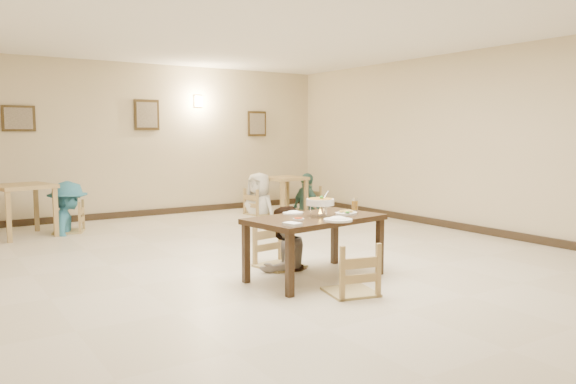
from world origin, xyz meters
TOP-DOWN VIEW (x-y plane):
  - floor at (0.00, 0.00)m, footprint 10.00×10.00m
  - ceiling at (0.00, 0.00)m, footprint 10.00×10.00m
  - wall_back at (0.00, 5.00)m, footprint 10.00×0.00m
  - wall_right at (4.00, 0.00)m, footprint 0.00×10.00m
  - baseboard_back at (0.00, 4.97)m, footprint 8.00×0.06m
  - baseboard_right at (3.97, 0.00)m, footprint 0.06×10.00m
  - picture_a at (-2.20, 4.96)m, footprint 0.55×0.04m
  - picture_b at (0.10, 4.96)m, footprint 0.50×0.04m
  - picture_c at (2.60, 4.96)m, footprint 0.45×0.04m
  - wall_sconce at (1.20, 4.96)m, footprint 0.16×0.05m
  - main_table at (0.01, -0.80)m, footprint 1.62×1.05m
  - chair_far at (-0.04, -0.13)m, footprint 0.50×0.50m
  - chair_near at (-0.03, -1.49)m, footprint 0.48×0.48m
  - main_diner at (-0.03, -0.21)m, footprint 0.87×0.76m
  - curry_warmer at (0.06, -0.83)m, footprint 0.35×0.31m
  - rice_plate_far at (-0.08, -0.49)m, footprint 0.26×0.26m
  - rice_plate_near at (0.02, -1.20)m, footprint 0.31×0.31m
  - fried_plate at (0.41, -0.86)m, footprint 0.27×0.27m
  - chili_dish at (-0.29, -0.91)m, footprint 0.12×0.12m
  - napkin_cutlery at (-0.55, -1.18)m, footprint 0.18×0.27m
  - drink_glass at (0.72, -0.64)m, footprint 0.08×0.08m
  - bg_table_left at (-2.35, 3.84)m, footprint 1.01×1.01m
  - bg_table_right at (2.61, 3.84)m, footprint 0.81×0.81m
  - bg_chair_lr at (-1.67, 3.87)m, footprint 0.46×0.46m
  - bg_chair_rl at (2.03, 3.92)m, footprint 0.47×0.47m
  - bg_chair_rr at (3.19, 3.86)m, footprint 0.46×0.46m
  - bg_diner_b at (-1.67, 3.87)m, footprint 0.90×1.23m
  - bg_diner_c at (2.03, 3.92)m, footprint 0.79×0.96m
  - bg_diner_d at (3.19, 3.86)m, footprint 0.40×0.94m

SIDE VIEW (x-z plane):
  - floor at x=0.00m, z-range 0.00..0.00m
  - baseboard_back at x=0.00m, z-range 0.00..0.12m
  - baseboard_right at x=3.97m, z-range 0.00..0.12m
  - bg_chair_rr at x=3.19m, z-range 0.00..0.98m
  - bg_chair_lr at x=-1.67m, z-range 0.00..0.98m
  - bg_chair_rl at x=2.03m, z-range 0.00..1.00m
  - chair_near at x=-0.03m, z-range 0.00..1.02m
  - chair_far at x=-0.04m, z-range 0.00..1.06m
  - bg_table_right at x=2.61m, z-range 0.23..0.98m
  - main_table at x=0.01m, z-range 0.27..0.98m
  - bg_table_left at x=-2.35m, z-range 0.28..1.11m
  - chili_dish at x=-0.29m, z-range 0.71..0.73m
  - rice_plate_far at x=-0.08m, z-range 0.69..0.75m
  - rice_plate_near at x=0.02m, z-range 0.69..0.76m
  - napkin_cutlery at x=-0.55m, z-range 0.71..0.74m
  - fried_plate at x=0.41m, z-range 0.70..0.76m
  - main_diner at x=-0.03m, z-range 0.00..1.52m
  - drink_glass at x=0.72m, z-range 0.70..0.86m
  - bg_diner_d at x=3.19m, z-range 0.00..1.60m
  - bg_diner_c at x=2.03m, z-range 0.00..1.70m
  - bg_diner_b at x=-1.67m, z-range 0.00..1.70m
  - curry_warmer at x=0.06m, z-range 0.73..1.01m
  - wall_back at x=0.00m, z-range -3.50..6.50m
  - wall_right at x=4.00m, z-range -3.50..6.50m
  - picture_c at x=2.60m, z-range 1.57..2.12m
  - picture_a at x=-2.20m, z-range 1.67..2.12m
  - picture_b at x=0.10m, z-range 1.70..2.30m
  - wall_sconce at x=1.20m, z-range 2.19..2.41m
  - ceiling at x=0.00m, z-range 3.00..3.00m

